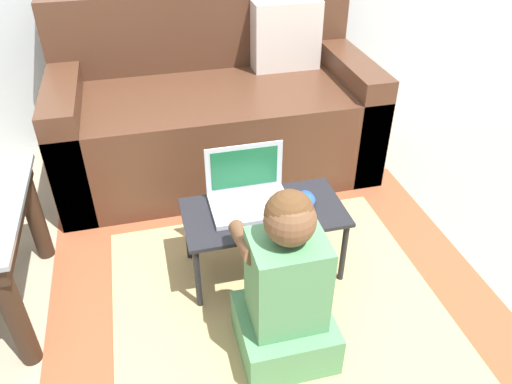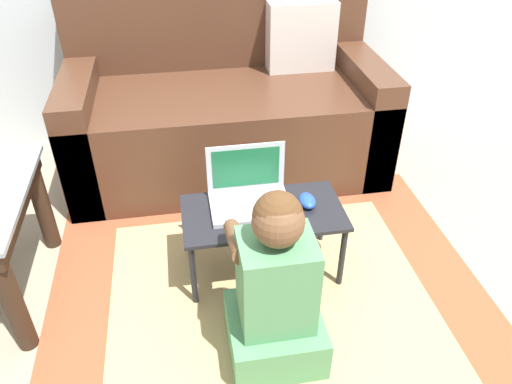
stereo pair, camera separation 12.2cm
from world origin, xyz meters
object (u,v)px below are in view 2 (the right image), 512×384
(computer_mouse, at_px, (307,201))
(person_seated, at_px, (276,293))
(laptop_desk, at_px, (263,218))
(laptop, at_px, (249,196))
(couch, at_px, (227,111))

(computer_mouse, relative_size, person_seated, 0.15)
(computer_mouse, bearing_deg, person_seated, -116.90)
(laptop_desk, bearing_deg, person_seated, -94.59)
(laptop, bearing_deg, person_seated, -88.39)
(laptop, bearing_deg, laptop_desk, -50.39)
(laptop_desk, distance_m, computer_mouse, 0.19)
(laptop, bearing_deg, couch, 88.88)
(couch, height_order, computer_mouse, couch)
(couch, distance_m, laptop, 0.86)
(couch, distance_m, person_seated, 1.32)
(laptop_desk, xyz_separation_m, laptop, (-0.05, 0.06, 0.07))
(couch, xyz_separation_m, person_seated, (-0.00, -1.32, -0.02))
(couch, relative_size, person_seated, 2.37)
(couch, bearing_deg, laptop_desk, -88.16)
(computer_mouse, bearing_deg, laptop, 168.93)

